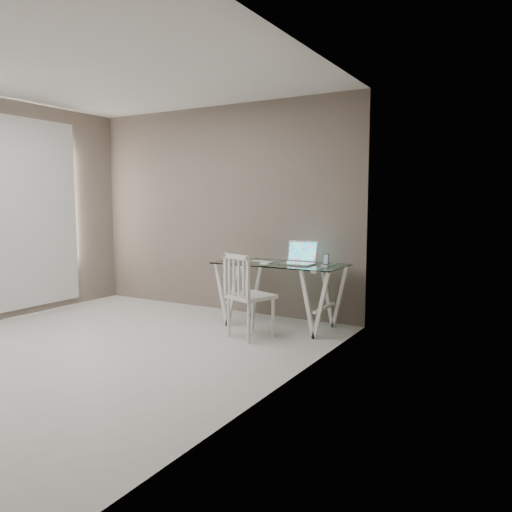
% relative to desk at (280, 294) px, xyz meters
% --- Properties ---
extents(room, '(4.50, 4.52, 2.71)m').
position_rel_desk_xyz_m(room, '(-1.19, -1.77, 1.33)').
color(room, beige).
rests_on(room, ground).
extents(desk, '(1.50, 0.70, 0.75)m').
position_rel_desk_xyz_m(desk, '(0.00, 0.00, 0.00)').
color(desk, silver).
rests_on(desk, ground).
extents(chair, '(0.53, 0.53, 0.91)m').
position_rel_desk_xyz_m(chair, '(-0.09, -0.64, 0.12)').
color(chair, silver).
rests_on(chair, ground).
extents(laptop, '(0.37, 0.32, 0.26)m').
position_rel_desk_xyz_m(laptop, '(0.21, 0.06, 0.42)').
color(laptop, '#BABABF').
rests_on(laptop, desk).
extents(keyboard, '(0.30, 0.13, 0.01)m').
position_rel_desk_xyz_m(keyboard, '(-0.25, -0.00, 0.37)').
color(keyboard, silver).
rests_on(keyboard, desk).
extents(mouse, '(0.12, 0.07, 0.04)m').
position_rel_desk_xyz_m(mouse, '(-0.05, -0.28, 0.38)').
color(mouse, silver).
rests_on(mouse, desk).
extents(phone_dock, '(0.07, 0.07, 0.14)m').
position_rel_desk_xyz_m(phone_dock, '(0.55, 0.02, 0.40)').
color(phone_dock, white).
rests_on(phone_dock, desk).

